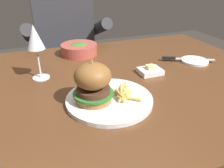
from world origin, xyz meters
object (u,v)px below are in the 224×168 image
at_px(table_knife, 183,59).
at_px(soup_bowl, 79,49).
at_px(diner_person, 67,59).
at_px(bread_plate, 195,61).
at_px(main_plate, 109,99).
at_px(wine_glass, 35,39).
at_px(burger_sandwich, 93,83).
at_px(butter_dish, 150,70).

xyz_separation_m(table_knife, soup_bowl, (-0.43, 0.26, 0.01)).
bearing_deg(diner_person, table_knife, -57.82).
distance_m(table_knife, diner_person, 0.83).
bearing_deg(table_knife, bread_plate, -25.96).
height_order(main_plate, diner_person, diner_person).
distance_m(main_plate, bread_plate, 0.51).
relative_size(wine_glass, soup_bowl, 1.16).
bearing_deg(soup_bowl, bread_plate, -30.83).
bearing_deg(burger_sandwich, diner_person, 86.71).
relative_size(bread_plate, butter_dish, 1.34).
distance_m(main_plate, soup_bowl, 0.47).
xyz_separation_m(main_plate, bread_plate, (0.48, 0.18, -0.00)).
bearing_deg(bread_plate, wine_glass, 174.24).
distance_m(bread_plate, soup_bowl, 0.55).
relative_size(table_knife, soup_bowl, 1.23).
distance_m(wine_glass, diner_person, 0.74).
relative_size(bread_plate, diner_person, 0.10).
distance_m(wine_glass, butter_dish, 0.45).
xyz_separation_m(wine_glass, table_knife, (0.62, -0.04, -0.14)).
xyz_separation_m(bread_plate, table_knife, (-0.05, 0.02, 0.01)).
relative_size(wine_glass, butter_dish, 2.28).
height_order(wine_glass, butter_dish, wine_glass).
bearing_deg(bread_plate, soup_bowl, 149.17).
height_order(table_knife, soup_bowl, soup_bowl).
xyz_separation_m(table_knife, butter_dish, (-0.21, -0.06, -0.00)).
relative_size(burger_sandwich, table_knife, 0.61).
bearing_deg(main_plate, wine_glass, 127.23).
height_order(bread_plate, table_knife, table_knife).
xyz_separation_m(bread_plate, butter_dish, (-0.25, -0.04, 0.01)).
bearing_deg(butter_dish, soup_bowl, 124.57).
relative_size(main_plate, wine_glass, 1.34).
relative_size(burger_sandwich, wine_glass, 0.65).
bearing_deg(bread_plate, burger_sandwich, -161.00).
relative_size(main_plate, soup_bowl, 1.56).
height_order(wine_glass, diner_person, diner_person).
bearing_deg(soup_bowl, burger_sandwich, -96.85).
relative_size(bread_plate, soup_bowl, 0.69).
bearing_deg(main_plate, soup_bowl, 89.36).
distance_m(bread_plate, diner_person, 0.87).
bearing_deg(diner_person, main_plate, -90.03).
bearing_deg(butter_dish, burger_sandwich, -152.42).
bearing_deg(bread_plate, butter_dish, -171.49).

